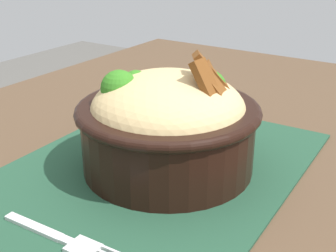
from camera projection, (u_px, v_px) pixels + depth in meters
The scene contains 4 objects.
table at pixel (155, 227), 0.54m from camera, with size 1.16×0.78×0.76m.
placemat at pixel (136, 183), 0.48m from camera, with size 0.47×0.29×0.00m, color #1E422D.
bowl at pixel (168, 122), 0.49m from camera, with size 0.20×0.20×0.13m.
fork at pixel (65, 240), 0.38m from camera, with size 0.02×0.13×0.00m.
Camera 1 is at (0.37, 0.26, 1.00)m, focal length 48.25 mm.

